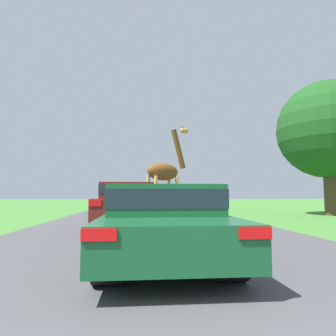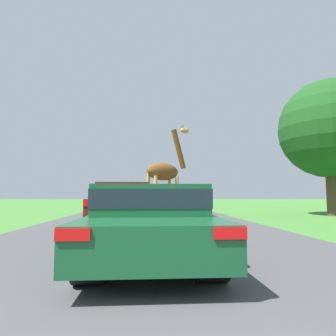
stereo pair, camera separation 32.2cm
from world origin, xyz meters
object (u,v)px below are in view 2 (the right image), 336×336
(car_queue_right, at_px, (155,201))
(car_verge_right, at_px, (125,204))
(car_queue_left, at_px, (181,199))
(tree_left_edge, at_px, (330,129))
(giraffe_near_road, at_px, (165,172))
(car_far_ahead, at_px, (125,199))
(car_lead_maroon, at_px, (150,220))

(car_queue_right, distance_m, car_verge_right, 10.06)
(car_queue_left, relative_size, tree_left_edge, 0.63)
(giraffe_near_road, xyz_separation_m, car_far_ahead, (-2.94, 13.69, -1.48))
(car_verge_right, bearing_deg, car_queue_right, 82.51)
(car_verge_right, bearing_deg, giraffe_near_road, 71.05)
(car_verge_right, bearing_deg, car_queue_left, 77.18)
(car_far_ahead, relative_size, tree_left_edge, 0.63)
(tree_left_edge, bearing_deg, car_verge_right, -153.91)
(giraffe_near_road, distance_m, car_verge_right, 5.21)
(car_queue_right, bearing_deg, car_lead_maroon, -91.96)
(car_lead_maroon, relative_size, car_far_ahead, 0.91)
(car_queue_right, bearing_deg, car_queue_left, 69.57)
(car_queue_right, height_order, car_queue_left, car_queue_left)
(tree_left_edge, bearing_deg, car_queue_right, 152.77)
(car_far_ahead, distance_m, tree_left_edge, 18.24)
(giraffe_near_road, bearing_deg, car_lead_maroon, -37.80)
(giraffe_near_road, relative_size, car_queue_left, 1.05)
(car_lead_maroon, xyz_separation_m, car_queue_left, (2.98, 21.59, 0.08))
(car_queue_left, relative_size, car_verge_right, 1.08)
(car_queue_right, height_order, car_far_ahead, car_far_ahead)
(giraffe_near_road, bearing_deg, car_queue_left, 136.77)
(giraffe_near_road, bearing_deg, car_far_ahead, 159.19)
(car_verge_right, xyz_separation_m, tree_left_edge, (10.61, 5.19, 3.86))
(car_queue_right, distance_m, car_far_ahead, 8.85)
(car_lead_maroon, height_order, car_verge_right, car_verge_right)
(car_queue_left, distance_m, car_far_ahead, 5.41)
(giraffe_near_road, xyz_separation_m, tree_left_edge, (8.98, 0.46, 2.44))
(giraffe_near_road, height_order, car_far_ahead, giraffe_near_road)
(car_queue_left, bearing_deg, car_queue_right, -110.43)
(car_queue_right, xyz_separation_m, tree_left_edge, (9.30, -4.78, 3.94))
(giraffe_near_road, xyz_separation_m, car_verge_right, (-1.63, -4.74, -1.42))
(car_queue_right, relative_size, tree_left_edge, 0.64)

